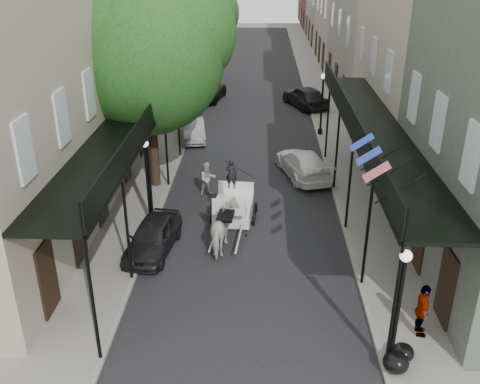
# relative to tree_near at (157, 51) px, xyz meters

# --- Properties ---
(ground) EXTENTS (140.00, 140.00, 0.00)m
(ground) POSITION_rel_tree_near_xyz_m (4.20, -10.18, -6.49)
(ground) COLOR gray
(ground) RESTS_ON ground
(road) EXTENTS (8.00, 90.00, 0.01)m
(road) POSITION_rel_tree_near_xyz_m (4.20, 9.82, -6.48)
(road) COLOR black
(road) RESTS_ON ground
(sidewalk_left) EXTENTS (2.20, 90.00, 0.12)m
(sidewalk_left) POSITION_rel_tree_near_xyz_m (-0.80, 9.82, -6.43)
(sidewalk_left) COLOR gray
(sidewalk_left) RESTS_ON ground
(sidewalk_right) EXTENTS (2.20, 90.00, 0.12)m
(sidewalk_right) POSITION_rel_tree_near_xyz_m (9.20, 9.82, -6.43)
(sidewalk_right) COLOR gray
(sidewalk_right) RESTS_ON ground
(building_row_left) EXTENTS (5.00, 80.00, 10.50)m
(building_row_left) POSITION_rel_tree_near_xyz_m (-4.40, 19.82, -1.24)
(building_row_left) COLOR #A39682
(building_row_left) RESTS_ON ground
(building_row_right) EXTENTS (5.00, 80.00, 10.50)m
(building_row_right) POSITION_rel_tree_near_xyz_m (12.80, 19.82, -1.24)
(building_row_right) COLOR gray
(building_row_right) RESTS_ON ground
(gallery_left) EXTENTS (2.20, 18.05, 4.88)m
(gallery_left) POSITION_rel_tree_near_xyz_m (-0.59, -3.20, -2.44)
(gallery_left) COLOR black
(gallery_left) RESTS_ON sidewalk_left
(gallery_right) EXTENTS (2.20, 18.05, 4.88)m
(gallery_right) POSITION_rel_tree_near_xyz_m (8.99, -3.20, -2.44)
(gallery_right) COLOR black
(gallery_right) RESTS_ON sidewalk_right
(tree_near) EXTENTS (7.31, 6.80, 9.63)m
(tree_near) POSITION_rel_tree_near_xyz_m (0.00, 0.00, 0.00)
(tree_near) COLOR #382619
(tree_near) RESTS_ON sidewalk_left
(tree_far) EXTENTS (6.45, 6.00, 8.61)m
(tree_far) POSITION_rel_tree_near_xyz_m (-0.05, 14.00, -0.65)
(tree_far) COLOR #382619
(tree_far) RESTS_ON sidewalk_left
(lamppost_right_near) EXTENTS (0.32, 0.32, 3.71)m
(lamppost_right_near) POSITION_rel_tree_near_xyz_m (8.30, -12.18, -4.44)
(lamppost_right_near) COLOR black
(lamppost_right_near) RESTS_ON sidewalk_right
(lamppost_left) EXTENTS (0.32, 0.32, 3.71)m
(lamppost_left) POSITION_rel_tree_near_xyz_m (0.10, -4.18, -4.44)
(lamppost_left) COLOR black
(lamppost_left) RESTS_ON sidewalk_left
(lamppost_right_far) EXTENTS (0.32, 0.32, 3.71)m
(lamppost_right_far) POSITION_rel_tree_near_xyz_m (8.30, 7.82, -4.44)
(lamppost_right_far) COLOR black
(lamppost_right_far) RESTS_ON sidewalk_right
(horse) EXTENTS (1.14, 2.22, 1.82)m
(horse) POSITION_rel_tree_near_xyz_m (3.34, -5.90, -5.58)
(horse) COLOR silver
(horse) RESTS_ON ground
(carriage) EXTENTS (2.01, 2.79, 3.04)m
(carriage) POSITION_rel_tree_near_xyz_m (3.56, -3.07, -5.31)
(carriage) COLOR black
(carriage) RESTS_ON ground
(pedestrian_walking) EXTENTS (0.96, 0.87, 1.61)m
(pedestrian_walking) POSITION_rel_tree_near_xyz_m (2.20, -0.98, -5.68)
(pedestrian_walking) COLOR #B9B9AF
(pedestrian_walking) RESTS_ON ground
(pedestrian_sidewalk_left) EXTENTS (1.30, 1.18, 1.75)m
(pedestrian_sidewalk_left) POSITION_rel_tree_near_xyz_m (-0.68, 12.50, -5.49)
(pedestrian_sidewalk_left) COLOR gray
(pedestrian_sidewalk_left) RESTS_ON sidewalk_left
(pedestrian_sidewalk_right) EXTENTS (0.50, 1.04, 1.72)m
(pedestrian_sidewalk_right) POSITION_rel_tree_near_xyz_m (9.45, -10.80, -5.51)
(pedestrian_sidewalk_right) COLOR gray
(pedestrian_sidewalk_right) RESTS_ON sidewalk_right
(car_left_near) EXTENTS (1.98, 3.94, 1.29)m
(car_left_near) POSITION_rel_tree_near_xyz_m (0.60, -6.18, -5.84)
(car_left_near) COLOR black
(car_left_near) RESTS_ON ground
(car_left_mid) EXTENTS (1.86, 3.83, 1.21)m
(car_left_mid) POSITION_rel_tree_near_xyz_m (0.60, 6.82, -5.88)
(car_left_mid) COLOR #939398
(car_left_mid) RESTS_ON ground
(car_left_far) EXTENTS (2.69, 4.54, 1.18)m
(car_left_far) POSITION_rel_tree_near_xyz_m (0.63, 15.70, -5.90)
(car_left_far) COLOR black
(car_left_far) RESTS_ON ground
(car_right_near) EXTENTS (3.02, 4.92, 1.33)m
(car_right_near) POSITION_rel_tree_near_xyz_m (6.80, 1.45, -5.82)
(car_right_near) COLOR white
(car_right_near) RESTS_ON ground
(car_right_far) EXTENTS (3.47, 4.89, 1.55)m
(car_right_far) POSITION_rel_tree_near_xyz_m (7.80, 14.23, -5.71)
(car_right_far) COLOR black
(car_right_far) RESTS_ON ground
(trash_bags) EXTENTS (0.97, 1.12, 0.61)m
(trash_bags) POSITION_rel_tree_near_xyz_m (8.51, -12.20, -6.09)
(trash_bags) COLOR black
(trash_bags) RESTS_ON sidewalk_right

